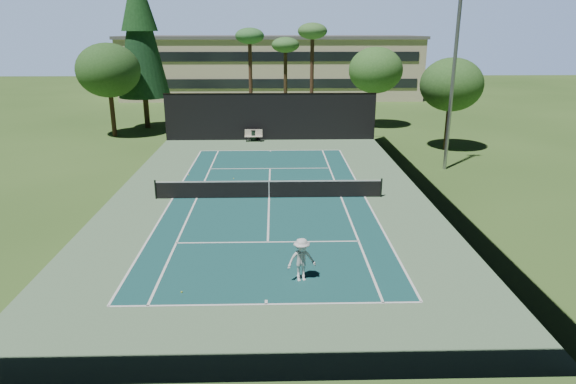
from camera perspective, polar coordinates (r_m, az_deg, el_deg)
name	(u,v)px	position (r m, az deg, el deg)	size (l,w,h in m)	color
ground	(269,198)	(29.25, -2.11, -0.66)	(160.00, 160.00, 0.00)	#365A21
apron_slab	(269,198)	(29.25, -2.11, -0.65)	(18.00, 32.00, 0.01)	#5C815A
court_surface	(269,198)	(29.25, -2.11, -0.64)	(10.97, 23.77, 0.01)	#174B4B
court_lines	(269,198)	(29.24, -2.11, -0.62)	(11.07, 23.87, 0.01)	white
tennis_net	(269,189)	(29.08, -2.12, 0.39)	(12.90, 0.10, 1.10)	black
fence	(269,163)	(28.74, -2.16, 3.19)	(18.04, 32.05, 4.03)	black
player	(302,260)	(19.57, 1.52, -7.53)	(1.11, 0.64, 1.72)	white
tennis_ball_a	(182,292)	(19.44, -11.73, -10.84)	(0.07, 0.07, 0.07)	#ACCD2E
tennis_ball_b	(234,178)	(33.11, -6.05, 1.50)	(0.06, 0.06, 0.06)	#C9D530
tennis_ball_c	(251,187)	(31.22, -4.18, 0.56)	(0.06, 0.06, 0.06)	#B9CA2D
tennis_ball_d	(189,175)	(34.35, -10.99, 1.88)	(0.07, 0.07, 0.07)	#BCDD32
park_bench	(254,135)	(44.09, -3.85, 6.33)	(1.50, 0.45, 1.02)	beige
trash_bin	(253,135)	(44.38, -3.86, 6.31)	(0.56, 0.56, 0.95)	black
pine_tree	(139,25)	(51.28, -16.20, 17.42)	(4.80, 4.80, 15.00)	#46341E
palm_a	(250,40)	(51.83, -4.28, 16.52)	(2.80, 2.80, 9.32)	#4A3020
palm_b	(285,48)	(53.81, -0.29, 15.72)	(2.80, 2.80, 8.42)	#3E2C1A
palm_c	(312,35)	(50.90, 2.73, 16.99)	(2.80, 2.80, 9.77)	#482D1E
decid_tree_a	(376,70)	(50.83, 9.70, 13.18)	(5.12, 5.12, 7.62)	#422C1C
decid_tree_b	(452,85)	(42.24, 17.71, 11.28)	(4.80, 4.80, 7.14)	#45321D
decid_tree_c	(108,70)	(48.08, -19.35, 12.62)	(5.44, 5.44, 8.09)	#4B3120
campus_building	(272,66)	(73.91, -1.82, 13.80)	(40.50, 12.50, 8.30)	beige
light_pole	(454,73)	(35.82, 17.92, 12.47)	(0.90, 0.25, 12.22)	#96999F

